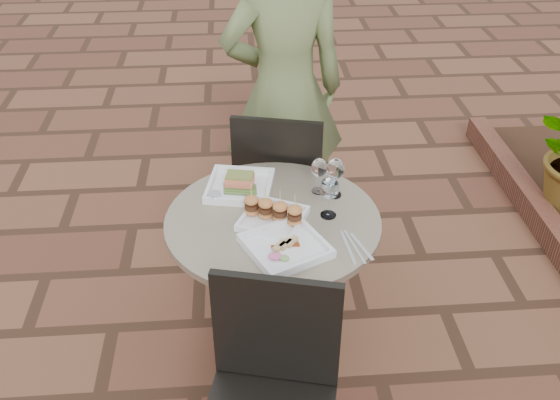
{
  "coord_description": "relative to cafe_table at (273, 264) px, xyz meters",
  "views": [
    {
      "loc": [
        -0.18,
        -2.23,
        2.26
      ],
      "look_at": [
        -0.02,
        -0.14,
        0.82
      ],
      "focal_mm": 40.0,
      "sensor_mm": 36.0,
      "label": 1
    }
  ],
  "objects": [
    {
      "name": "ground",
      "position": [
        0.05,
        0.14,
        -0.48
      ],
      "size": [
        60.0,
        60.0,
        0.0
      ],
      "primitive_type": "plane",
      "color": "brown",
      "rests_on": "ground"
    },
    {
      "name": "cafe_table",
      "position": [
        0.0,
        0.0,
        0.0
      ],
      "size": [
        0.9,
        0.9,
        0.73
      ],
      "color": "gray",
      "rests_on": "ground"
    },
    {
      "name": "chair_far",
      "position": [
        0.08,
        0.6,
        0.07
      ],
      "size": [
        0.53,
        0.53,
        0.93
      ],
      "rotation": [
        0.0,
        0.0,
        2.91
      ],
      "color": "black",
      "rests_on": "ground"
    },
    {
      "name": "chair_near",
      "position": [
        -0.05,
        -0.7,
        0.07
      ],
      "size": [
        0.53,
        0.53,
        0.93
      ],
      "rotation": [
        0.0,
        0.0,
        -0.24
      ],
      "color": "black",
      "rests_on": "ground"
    },
    {
      "name": "diner",
      "position": [
        0.12,
        0.88,
        0.41
      ],
      "size": [
        0.69,
        0.49,
        1.79
      ],
      "primitive_type": "imported",
      "rotation": [
        0.0,
        0.0,
        3.24
      ],
      "color": "#596739",
      "rests_on": "ground"
    },
    {
      "name": "plate_salmon",
      "position": [
        -0.13,
        0.23,
        0.27
      ],
      "size": [
        0.33,
        0.33,
        0.08
      ],
      "rotation": [
        0.0,
        0.0,
        -0.19
      ],
      "color": "white",
      "rests_on": "cafe_table"
    },
    {
      "name": "plate_sliders",
      "position": [
        -0.0,
        -0.02,
        0.28
      ],
      "size": [
        0.32,
        0.32,
        0.16
      ],
      "rotation": [
        0.0,
        0.0,
        -0.45
      ],
      "color": "white",
      "rests_on": "cafe_table"
    },
    {
      "name": "plate_tuna",
      "position": [
        0.03,
        -0.21,
        0.26
      ],
      "size": [
        0.38,
        0.38,
        0.03
      ],
      "rotation": [
        0.0,
        0.0,
        0.44
      ],
      "color": "white",
      "rests_on": "cafe_table"
    },
    {
      "name": "wine_glass_right",
      "position": [
        0.23,
        0.0,
        0.38
      ],
      "size": [
        0.08,
        0.08,
        0.19
      ],
      "color": "white",
      "rests_on": "cafe_table"
    },
    {
      "name": "wine_glass_mid",
      "position": [
        0.21,
        0.19,
        0.36
      ],
      "size": [
        0.07,
        0.07,
        0.16
      ],
      "color": "white",
      "rests_on": "cafe_table"
    },
    {
      "name": "wine_glass_far",
      "position": [
        0.28,
        0.15,
        0.38
      ],
      "size": [
        0.08,
        0.08,
        0.18
      ],
      "color": "white",
      "rests_on": "cafe_table"
    },
    {
      "name": "steel_ramekin",
      "position": [
        -0.24,
        0.14,
        0.27
      ],
      "size": [
        0.06,
        0.06,
        0.04
      ],
      "primitive_type": "cylinder",
      "rotation": [
        0.0,
        0.0,
        -0.02
      ],
      "color": "silver",
      "rests_on": "cafe_table"
    },
    {
      "name": "cutlery_set",
      "position": [
        0.31,
        -0.22,
        0.25
      ],
      "size": [
        0.14,
        0.23,
        0.0
      ],
      "primitive_type": null,
      "rotation": [
        0.0,
        0.0,
        0.24
      ],
      "color": "silver",
      "rests_on": "cafe_table"
    }
  ]
}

